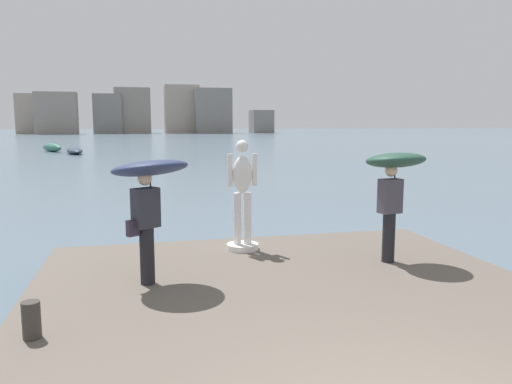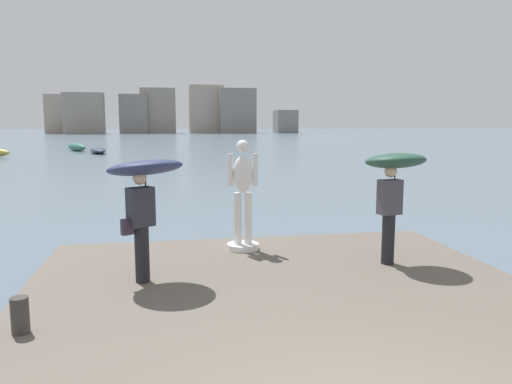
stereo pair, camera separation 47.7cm
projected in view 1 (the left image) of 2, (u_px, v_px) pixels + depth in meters
name	position (u px, v px, depth m)	size (l,w,h in m)	color
ground_plane	(166.00, 156.00, 42.31)	(400.00, 400.00, 0.00)	slate
pier	(333.00, 353.00, 5.72)	(7.66, 10.17, 0.40)	#60564C
statue_white_figure	(242.00, 200.00, 9.49)	(0.62, 0.62, 2.13)	white
onlooker_left	(149.00, 183.00, 7.44)	(1.60, 1.61, 1.97)	black
onlooker_right	(394.00, 174.00, 8.62)	(1.21, 1.23, 1.98)	black
mooring_bollard	(31.00, 320.00, 5.63)	(0.21, 0.21, 0.43)	#38332D
boat_near	(52.00, 147.00, 49.27)	(2.88, 4.14, 0.81)	#336B5B
boat_mid	(75.00, 151.00, 45.65)	(2.38, 4.74, 0.57)	#2D384C
distant_skyline	(145.00, 112.00, 133.40)	(67.97, 12.22, 13.10)	#A89989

